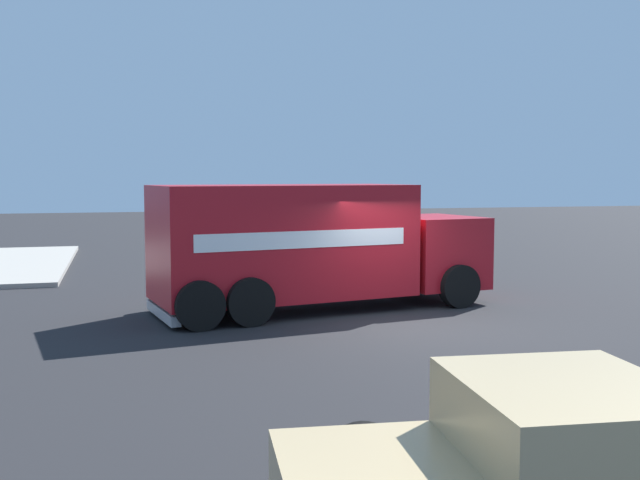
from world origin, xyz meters
The scene contains 3 objects.
ground_plane centered at (0.00, 0.00, 0.00)m, with size 100.00×100.00×0.00m, color black.
delivery_truck centered at (2.39, 1.52, 1.48)m, with size 3.92×8.00×2.84m.
pickup_tan centered at (-8.69, 2.07, 0.73)m, with size 2.66×5.37×1.38m.
Camera 1 is at (-13.85, 5.76, 3.05)m, focal length 41.68 mm.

